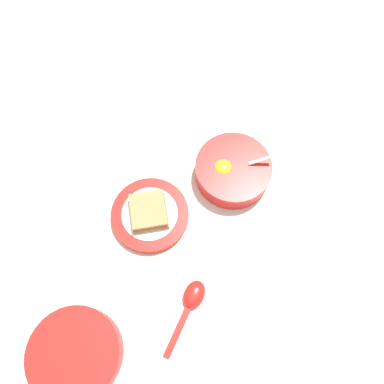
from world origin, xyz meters
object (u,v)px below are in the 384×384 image
object	(u,v)px
toast_sandwich	(149,211)
congee_bowl	(75,354)
egg_bowl	(233,170)
toast_plate	(150,215)
soup_spoon	(191,302)

from	to	relation	value
toast_sandwich	congee_bowl	size ratio (longest dim) A/B	0.54
congee_bowl	egg_bowl	bearing A→B (deg)	49.68
egg_bowl	toast_sandwich	bearing A→B (deg)	-152.74
toast_plate	toast_sandwich	size ratio (longest dim) A/B	1.83
toast_plate	soup_spoon	distance (m)	0.21
egg_bowl	toast_sandwich	xyz separation A→B (m)	(-0.19, -0.10, 0.01)
egg_bowl	toast_sandwich	size ratio (longest dim) A/B	1.83
toast_plate	soup_spoon	size ratio (longest dim) A/B	1.12
egg_bowl	congee_bowl	xyz separation A→B (m)	(-0.32, -0.38, 0.00)
toast_plate	soup_spoon	world-z (taller)	soup_spoon
toast_sandwich	soup_spoon	size ratio (longest dim) A/B	0.61
toast_plate	soup_spoon	xyz separation A→B (m)	(0.09, -0.19, 0.00)
egg_bowl	toast_plate	size ratio (longest dim) A/B	1.00
toast_plate	egg_bowl	bearing A→B (deg)	27.43
egg_bowl	toast_sandwich	world-z (taller)	egg_bowl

